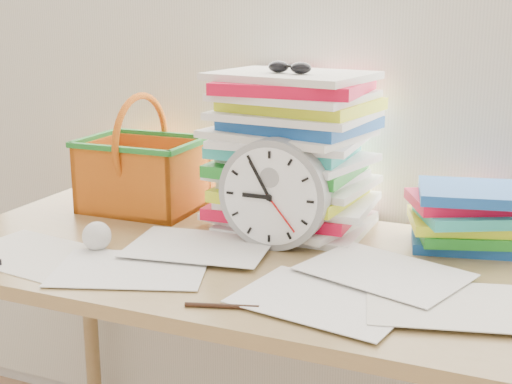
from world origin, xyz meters
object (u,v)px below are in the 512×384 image
at_px(desk, 245,286).
at_px(book_stack, 470,218).
at_px(clock, 274,194).
at_px(basket, 142,153).
at_px(paper_stack, 292,152).

bearing_deg(desk, book_stack, 27.29).
bearing_deg(clock, desk, -123.76).
bearing_deg(basket, desk, -29.66).
xyz_separation_m(clock, book_stack, (0.40, 0.16, -0.05)).
height_order(desk, clock, clock).
height_order(clock, basket, basket).
relative_size(desk, clock, 5.71).
relative_size(desk, paper_stack, 3.76).
bearing_deg(basket, clock, -20.16).
xyz_separation_m(paper_stack, clock, (0.02, -0.16, -0.06)).
height_order(desk, paper_stack, paper_stack).
xyz_separation_m(desk, clock, (0.04, 0.06, 0.20)).
xyz_separation_m(clock, basket, (-0.43, 0.15, 0.03)).
distance_m(paper_stack, basket, 0.42).
xyz_separation_m(desk, basket, (-0.39, 0.21, 0.22)).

